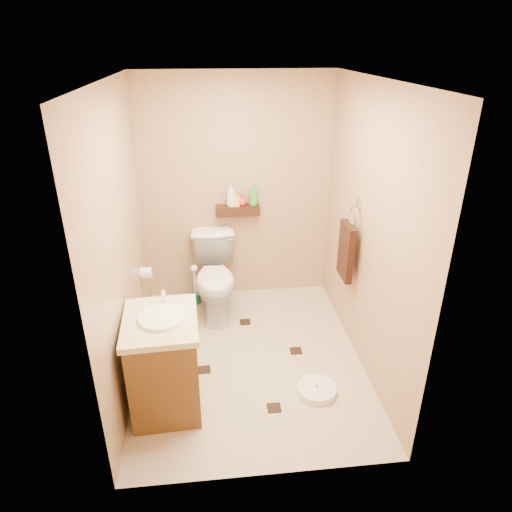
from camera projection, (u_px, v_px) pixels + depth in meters
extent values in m
plane|color=#C3A88E|center=(249.00, 358.00, 4.19)|extent=(2.50, 2.50, 0.00)
cube|color=tan|center=(237.00, 192.00, 4.80)|extent=(2.00, 0.04, 2.40)
cube|color=tan|center=(269.00, 326.00, 2.55)|extent=(2.00, 0.04, 2.40)
cube|color=tan|center=(121.00, 244.00, 3.58)|extent=(0.04, 2.50, 2.40)
cube|color=tan|center=(368.00, 233.00, 3.77)|extent=(0.04, 2.50, 2.40)
cube|color=white|center=(247.00, 79.00, 3.16)|extent=(2.00, 2.50, 0.02)
cube|color=#3D1B10|center=(238.00, 210.00, 4.80)|extent=(0.46, 0.14, 0.10)
cube|color=black|center=(204.00, 370.00, 4.04)|extent=(0.11, 0.11, 0.01)
cube|color=black|center=(296.00, 351.00, 4.28)|extent=(0.11, 0.11, 0.01)
cube|color=black|center=(274.00, 408.00, 3.62)|extent=(0.11, 0.11, 0.01)
cube|color=black|center=(193.00, 328.00, 4.63)|extent=(0.11, 0.11, 0.01)
cube|color=black|center=(326.00, 394.00, 3.76)|extent=(0.11, 0.11, 0.01)
cube|color=black|center=(245.00, 322.00, 4.72)|extent=(0.11, 0.11, 0.01)
imported|color=white|center=(215.00, 277.00, 4.73)|extent=(0.48, 0.82, 0.83)
cube|color=brown|center=(165.00, 366.00, 3.51)|extent=(0.53, 0.64, 0.76)
cube|color=beige|center=(160.00, 322.00, 3.34)|extent=(0.58, 0.69, 0.05)
cylinder|color=white|center=(162.00, 318.00, 3.33)|extent=(0.35, 0.35, 0.05)
cylinder|color=silver|center=(164.00, 296.00, 3.49)|extent=(0.03, 0.03, 0.12)
cylinder|color=white|center=(317.00, 390.00, 3.77)|extent=(0.40, 0.40, 0.06)
cylinder|color=white|center=(317.00, 387.00, 3.75)|extent=(0.20, 0.20, 0.01)
cylinder|color=#175F5B|center=(196.00, 298.00, 5.05)|extent=(0.11, 0.11, 0.12)
cylinder|color=white|center=(195.00, 281.00, 4.95)|extent=(0.02, 0.02, 0.33)
sphere|color=white|center=(194.00, 268.00, 4.89)|extent=(0.08, 0.08, 0.08)
cube|color=silver|center=(359.00, 203.00, 3.92)|extent=(0.03, 0.06, 0.08)
torus|color=silver|center=(354.00, 216.00, 3.97)|extent=(0.02, 0.19, 0.19)
cube|color=black|center=(346.00, 251.00, 4.11)|extent=(0.06, 0.30, 0.52)
cylinder|color=white|center=(146.00, 273.00, 4.42)|extent=(0.11, 0.11, 0.11)
cylinder|color=silver|center=(141.00, 268.00, 4.39)|extent=(0.04, 0.02, 0.02)
imported|color=white|center=(231.00, 195.00, 4.72)|extent=(0.13, 0.13, 0.24)
imported|color=yellow|center=(236.00, 199.00, 4.75)|extent=(0.07, 0.07, 0.15)
imported|color=red|center=(242.00, 200.00, 4.76)|extent=(0.14, 0.14, 0.13)
imported|color=green|center=(253.00, 195.00, 4.75)|extent=(0.11, 0.11, 0.23)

